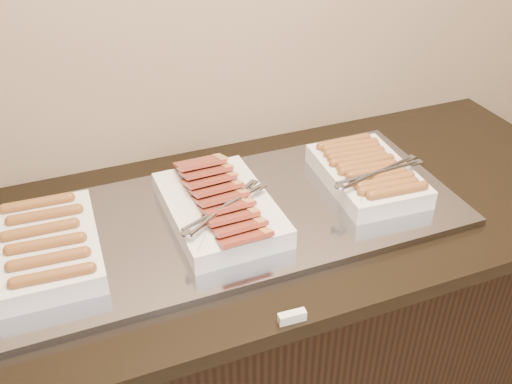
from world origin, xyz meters
The scene contains 6 objects.
counter centered at (0.00, 2.13, 0.45)m, with size 2.06×0.76×0.90m.
warming_tray centered at (-0.02, 2.13, 0.91)m, with size 1.20×0.50×0.02m, color #9396A1.
dish_left centered at (-0.43, 2.13, 0.95)m, with size 0.23×0.34×0.07m.
dish_center centered at (-0.02, 2.13, 0.95)m, with size 0.26×0.38×0.09m.
dish_right centered at (0.39, 2.13, 0.96)m, with size 0.27×0.34×0.08m.
label_holder centered at (0.01, 1.77, 0.91)m, with size 0.06×0.02×0.02m, color white.
Camera 1 is at (-0.35, 1.05, 1.75)m, focal length 40.00 mm.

